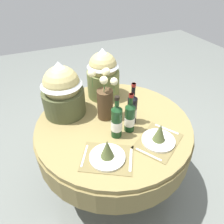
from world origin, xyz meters
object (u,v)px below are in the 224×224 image
wine_bottle_right (132,109)px  wine_bottle_rear (130,117)px  place_setting_right (159,137)px  gift_tub_back_centre (103,72)px  place_setting_left (107,153)px  dining_table (113,135)px  gift_tub_back_left (62,88)px  wine_bottle_left (117,121)px  flower_vase (105,99)px

wine_bottle_right → wine_bottle_rear: size_ratio=1.08×
place_setting_right → gift_tub_back_centre: 0.78m
place_setting_left → dining_table: bearing=59.6°
place_setting_left → gift_tub_back_centre: 0.81m
dining_table → wine_bottle_right: 0.31m
gift_tub_back_left → gift_tub_back_centre: gift_tub_back_left is taller
wine_bottle_left → wine_bottle_right: (0.18, 0.10, -0.01)m
dining_table → wine_bottle_rear: size_ratio=3.93×
wine_bottle_left → wine_bottle_right: 0.20m
dining_table → wine_bottle_rear: wine_bottle_rear is taller
flower_vase → wine_bottle_right: (0.17, -0.15, -0.04)m
place_setting_left → place_setting_right: same height
wine_bottle_left → wine_bottle_right: size_ratio=0.98×
flower_vase → gift_tub_back_left: bearing=145.8°
place_setting_left → gift_tub_back_centre: size_ratio=0.92×
flower_vase → gift_tub_back_left: size_ratio=0.91×
wine_bottle_right → wine_bottle_rear: 0.10m
place_setting_left → wine_bottle_rear: wine_bottle_rear is taller
place_setting_right → wine_bottle_rear: size_ratio=1.31×
place_setting_left → place_setting_right: size_ratio=1.00×
dining_table → place_setting_right: (0.21, -0.33, 0.19)m
dining_table → wine_bottle_rear: (0.07, -0.13, 0.27)m
dining_table → gift_tub_back_left: size_ratio=2.76×
place_setting_left → gift_tub_back_centre: bearing=69.9°
dining_table → place_setting_right: size_ratio=2.99×
place_setting_left → gift_tub_back_centre: gift_tub_back_centre is taller
place_setting_left → wine_bottle_left: wine_bottle_left is taller
wine_bottle_left → wine_bottle_rear: 0.12m
place_setting_left → flower_vase: 0.47m
gift_tub_back_left → gift_tub_back_centre: 0.42m
wine_bottle_rear → place_setting_left: bearing=-143.5°
place_setting_left → gift_tub_back_centre: (0.27, 0.74, 0.20)m
wine_bottle_rear → gift_tub_back_left: 0.59m
wine_bottle_left → flower_vase: bearing=87.8°
place_setting_right → gift_tub_back_left: 0.83m
dining_table → gift_tub_back_centre: size_ratio=2.77×
flower_vase → wine_bottle_right: flower_vase is taller
flower_vase → wine_bottle_right: size_ratio=1.20×
place_setting_left → gift_tub_back_left: bearing=101.7°
flower_vase → wine_bottle_left: size_ratio=1.22×
flower_vase → wine_bottle_right: 0.23m
place_setting_right → wine_bottle_rear: 0.25m
flower_vase → wine_bottle_rear: flower_vase is taller
dining_table → flower_vase: bearing=109.9°
dining_table → gift_tub_back_left: 0.58m
place_setting_left → wine_bottle_right: 0.43m
flower_vase → place_setting_left: bearing=-110.4°
place_setting_right → gift_tub_back_left: (-0.53, 0.62, 0.19)m
place_setting_right → flower_vase: size_ratio=1.02×
place_setting_right → wine_bottle_left: wine_bottle_left is taller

